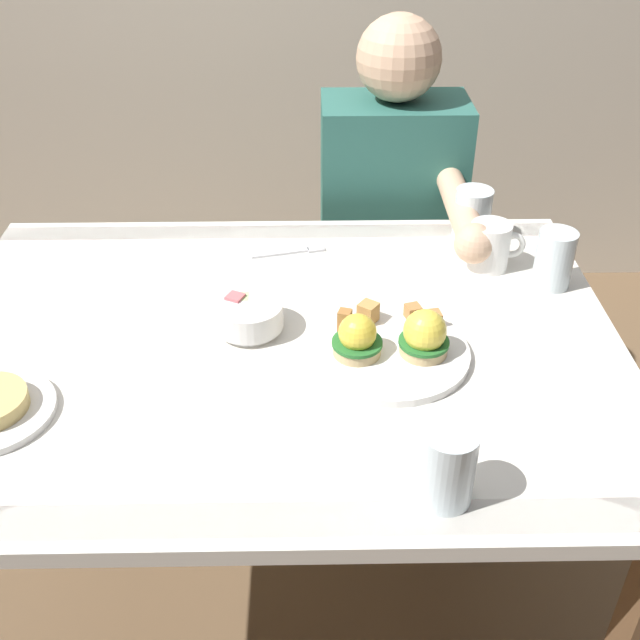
% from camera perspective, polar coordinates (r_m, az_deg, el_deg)
% --- Properties ---
extents(ground_plane, '(6.00, 6.00, 0.00)m').
position_cam_1_polar(ground_plane, '(1.85, -2.53, -20.38)').
color(ground_plane, brown).
extents(dining_table, '(1.20, 0.90, 0.74)m').
position_cam_1_polar(dining_table, '(1.38, -3.19, -5.04)').
color(dining_table, white).
rests_on(dining_table, ground_plane).
extents(eggs_benedict_plate, '(0.27, 0.27, 0.09)m').
position_cam_1_polar(eggs_benedict_plate, '(1.27, 5.38, -1.77)').
color(eggs_benedict_plate, white).
rests_on(eggs_benedict_plate, dining_table).
extents(fruit_bowl, '(0.12, 0.12, 0.06)m').
position_cam_1_polar(fruit_bowl, '(1.33, -5.37, 0.32)').
color(fruit_bowl, white).
rests_on(fruit_bowl, dining_table).
extents(coffee_mug, '(0.11, 0.08, 0.09)m').
position_cam_1_polar(coffee_mug, '(1.54, 12.67, 5.54)').
color(coffee_mug, white).
rests_on(coffee_mug, dining_table).
extents(fork, '(0.15, 0.05, 0.00)m').
position_cam_1_polar(fork, '(1.58, -2.05, 5.15)').
color(fork, silver).
rests_on(fork, dining_table).
extents(water_glass_near, '(0.07, 0.07, 0.11)m').
position_cam_1_polar(water_glass_near, '(1.51, 17.10, 4.15)').
color(water_glass_near, silver).
rests_on(water_glass_near, dining_table).
extents(water_glass_far, '(0.07, 0.07, 0.11)m').
position_cam_1_polar(water_glass_far, '(1.02, 9.47, -11.06)').
color(water_glass_far, silver).
rests_on(water_glass_far, dining_table).
extents(water_glass_extra, '(0.08, 0.08, 0.11)m').
position_cam_1_polar(water_glass_extra, '(1.64, 11.33, 7.61)').
color(water_glass_extra, silver).
rests_on(water_glass_extra, dining_table).
extents(diner_person, '(0.34, 0.54, 1.14)m').
position_cam_1_polar(diner_person, '(1.89, 5.43, 7.09)').
color(diner_person, '#33333D').
rests_on(diner_person, ground_plane).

